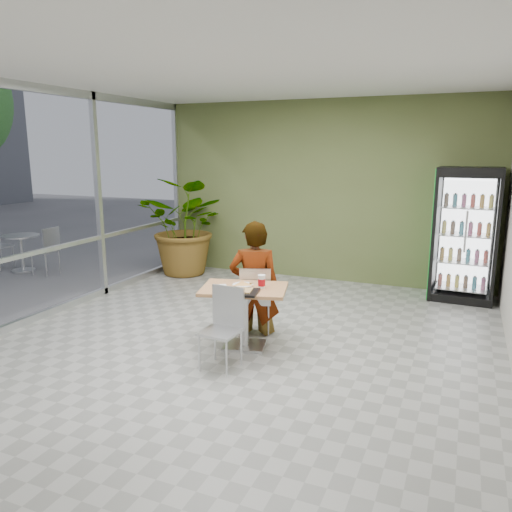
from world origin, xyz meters
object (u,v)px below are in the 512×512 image
object	(u,v)px
chair_near	(224,321)
beverage_fridge	(465,235)
dining_table	(244,305)
cafeteria_tray	(238,292)
chair_far	(255,295)
soda_cup	(262,282)
potted_plant	(188,226)
seated_woman	(254,289)

from	to	relation	value
chair_near	beverage_fridge	size ratio (longest dim) A/B	0.42
dining_table	cafeteria_tray	world-z (taller)	cafeteria_tray
chair_far	cafeteria_tray	size ratio (longest dim) A/B	1.97
chair_far	cafeteria_tray	bearing A→B (deg)	77.42
cafeteria_tray	beverage_fridge	world-z (taller)	beverage_fridge
dining_table	soda_cup	xyz separation A→B (m)	(0.20, 0.05, 0.29)
cafeteria_tray	potted_plant	size ratio (longest dim) A/B	0.24
chair_near	soda_cup	bearing A→B (deg)	74.73
chair_far	potted_plant	bearing A→B (deg)	-64.84
dining_table	potted_plant	xyz separation A→B (m)	(-2.47, 2.90, 0.38)
seated_woman	cafeteria_tray	distance (m)	0.78
chair_far	chair_near	size ratio (longest dim) A/B	1.01
chair_near	soda_cup	world-z (taller)	soda_cup
chair_near	cafeteria_tray	bearing A→B (deg)	87.72
beverage_fridge	potted_plant	xyz separation A→B (m)	(-4.83, -0.27, -0.12)
cafeteria_tray	potted_plant	world-z (taller)	potted_plant
chair_near	beverage_fridge	world-z (taller)	beverage_fridge
chair_near	beverage_fridge	distance (m)	4.42
soda_cup	potted_plant	xyz separation A→B (m)	(-2.68, 2.85, 0.09)
dining_table	chair_near	distance (m)	0.54
cafeteria_tray	chair_near	bearing A→B (deg)	-95.17
soda_cup	seated_woman	bearing A→B (deg)	122.13
beverage_fridge	soda_cup	bearing A→B (deg)	-122.51
chair_near	beverage_fridge	bearing A→B (deg)	60.60
dining_table	soda_cup	bearing A→B (deg)	14.24
soda_cup	dining_table	bearing A→B (deg)	-165.76
chair_near	beverage_fridge	xyz separation A→B (m)	(2.35, 3.71, 0.52)
chair_near	seated_woman	xyz separation A→B (m)	(-0.09, 1.05, 0.07)
dining_table	chair_far	size ratio (longest dim) A/B	1.27
soda_cup	beverage_fridge	xyz separation A→B (m)	(2.15, 3.12, 0.21)
cafeteria_tray	potted_plant	xyz separation A→B (m)	(-2.51, 3.14, 0.16)
dining_table	beverage_fridge	xyz separation A→B (m)	(2.35, 3.17, 0.50)
chair_near	seated_woman	world-z (taller)	seated_woman
chair_near	seated_woman	bearing A→B (deg)	98.00
beverage_fridge	cafeteria_tray	bearing A→B (deg)	-122.11
chair_near	cafeteria_tray	size ratio (longest dim) A/B	1.96
beverage_fridge	potted_plant	size ratio (longest dim) A/B	1.13
chair_far	potted_plant	size ratio (longest dim) A/B	0.48
seated_woman	soda_cup	bearing A→B (deg)	102.39
chair_near	cafeteria_tray	distance (m)	0.39
dining_table	seated_woman	xyz separation A→B (m)	(-0.09, 0.51, 0.05)
dining_table	chair_near	xyz separation A→B (m)	(0.01, -0.54, -0.02)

